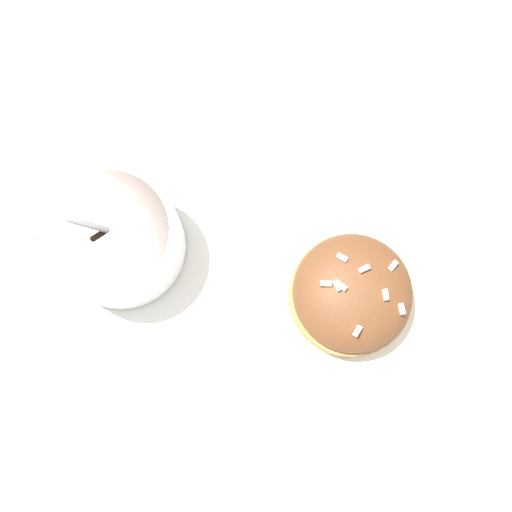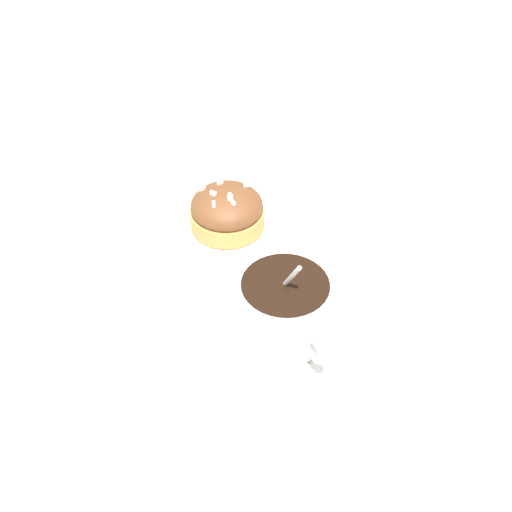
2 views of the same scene
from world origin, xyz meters
The scene contains 4 objects.
ground_plane centered at (0.00, 0.00, 0.00)m, with size 3.00×3.00×0.00m, color #C6B793.
paper_napkin centered at (0.00, 0.00, 0.00)m, with size 0.30×0.32×0.00m.
coffee_cup centered at (0.08, -0.01, 0.04)m, with size 0.11×0.09×0.09m.
frosted_pastry centered at (-0.08, 0.00, 0.02)m, with size 0.08×0.08×0.05m.
Camera 1 is at (-0.03, 0.07, 0.49)m, focal length 50.00 mm.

